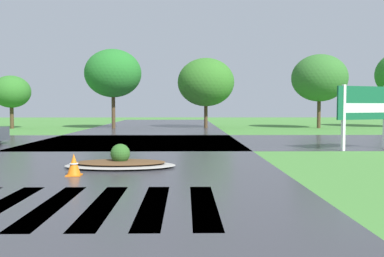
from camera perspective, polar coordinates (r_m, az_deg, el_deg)
name	(u,v)px	position (r m, az deg, el deg)	size (l,w,h in m)	color
asphalt_roadway	(104,166)	(12.63, -11.77, -5.00)	(9.97, 80.00, 0.01)	#35353A
asphalt_cross_road	(137,142)	(20.88, -7.43, -1.76)	(90.00, 8.97, 0.01)	#35353A
crosswalk_stripes	(52,205)	(8.01, -18.39, -9.82)	(5.85, 3.35, 0.01)	white
estate_billboard	(365,106)	(18.25, 22.31, 2.80)	(2.62, 1.10, 2.59)	white
median_island	(120,163)	(12.30, -9.64, -4.56)	(3.17, 1.65, 0.68)	#9E9B93
traffic_cone	(74,165)	(11.10, -15.65, -4.79)	(0.36, 0.36, 0.56)	orange
background_treeline	(252,78)	(33.64, 8.16, 6.77)	(34.75, 5.62, 6.24)	#4C3823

